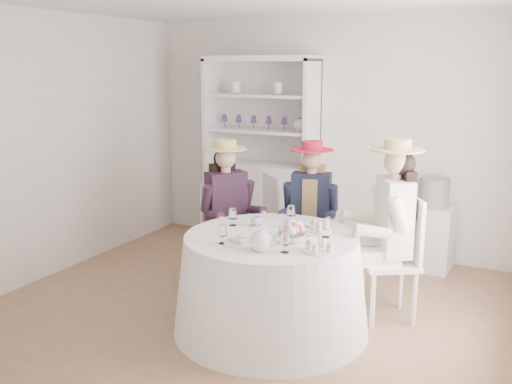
% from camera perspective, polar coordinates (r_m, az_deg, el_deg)
% --- Properties ---
extents(ground, '(4.50, 4.50, 0.00)m').
position_cam_1_polar(ground, '(5.35, -0.49, -11.26)').
color(ground, '#836141').
rests_on(ground, ground).
extents(wall_back, '(4.50, 0.00, 4.50)m').
position_cam_1_polar(wall_back, '(6.78, 7.21, 5.60)').
color(wall_back, silver).
rests_on(wall_back, ground).
extents(wall_front, '(4.50, 0.00, 4.50)m').
position_cam_1_polar(wall_front, '(3.34, -16.31, -1.98)').
color(wall_front, silver).
rests_on(wall_front, ground).
extents(wall_left, '(0.00, 4.50, 4.50)m').
position_cam_1_polar(wall_left, '(6.30, -19.14, 4.48)').
color(wall_left, silver).
rests_on(wall_left, ground).
extents(tea_table, '(1.62, 1.62, 0.81)m').
position_cam_1_polar(tea_table, '(4.76, 1.52, -9.08)').
color(tea_table, white).
rests_on(tea_table, ground).
extents(hutch, '(1.49, 0.89, 2.27)m').
position_cam_1_polar(hutch, '(6.94, 0.58, 1.32)').
color(hutch, silver).
rests_on(hutch, ground).
extents(side_table, '(0.47, 0.47, 0.69)m').
position_cam_1_polar(side_table, '(6.44, 17.09, -4.38)').
color(side_table, silver).
rests_on(side_table, ground).
extents(hatbox, '(0.36, 0.36, 0.31)m').
position_cam_1_polar(hatbox, '(6.32, 17.38, -0.02)').
color(hatbox, black).
rests_on(hatbox, side_table).
extents(guest_left, '(0.63, 0.60, 1.47)m').
position_cam_1_polar(guest_left, '(5.54, -2.89, -1.37)').
color(guest_left, silver).
rests_on(guest_left, ground).
extents(guest_mid, '(0.55, 0.58, 1.45)m').
position_cam_1_polar(guest_mid, '(5.56, 5.49, -1.40)').
color(guest_mid, silver).
rests_on(guest_mid, ground).
extents(guest_right, '(0.67, 0.62, 1.57)m').
position_cam_1_polar(guest_right, '(4.94, 13.30, -2.73)').
color(guest_right, silver).
rests_on(guest_right, ground).
extents(spare_chair, '(0.59, 0.59, 1.01)m').
position_cam_1_polar(spare_chair, '(6.24, 2.43, -2.48)').
color(spare_chair, silver).
rests_on(spare_chair, ground).
extents(teacup_a, '(0.12, 0.12, 0.07)m').
position_cam_1_polar(teacup_a, '(4.88, -0.01, -3.02)').
color(teacup_a, white).
rests_on(teacup_a, tea_table).
extents(teacup_b, '(0.08, 0.08, 0.06)m').
position_cam_1_polar(teacup_b, '(4.87, 3.03, -3.15)').
color(teacup_b, white).
rests_on(teacup_b, tea_table).
extents(teacup_c, '(0.10, 0.10, 0.07)m').
position_cam_1_polar(teacup_c, '(4.61, 4.95, -4.00)').
color(teacup_c, white).
rests_on(teacup_c, tea_table).
extents(flower_bowl, '(0.29, 0.29, 0.06)m').
position_cam_1_polar(flower_bowl, '(4.47, 3.64, -4.59)').
color(flower_bowl, white).
rests_on(flower_bowl, tea_table).
extents(flower_arrangement, '(0.19, 0.19, 0.07)m').
position_cam_1_polar(flower_arrangement, '(4.49, 3.69, -3.67)').
color(flower_arrangement, pink).
rests_on(flower_arrangement, tea_table).
extents(table_teapot, '(0.23, 0.17, 0.18)m').
position_cam_1_polar(table_teapot, '(4.23, 0.56, -4.94)').
color(table_teapot, white).
rests_on(table_teapot, tea_table).
extents(sandwich_plate, '(0.28, 0.28, 0.06)m').
position_cam_1_polar(sandwich_plate, '(4.42, -1.45, -4.95)').
color(sandwich_plate, white).
rests_on(sandwich_plate, tea_table).
extents(cupcake_stand, '(0.25, 0.25, 0.23)m').
position_cam_1_polar(cupcake_stand, '(4.23, 6.34, -4.85)').
color(cupcake_stand, white).
rests_on(cupcake_stand, tea_table).
extents(stemware_set, '(0.91, 0.88, 0.15)m').
position_cam_1_polar(stemware_set, '(4.60, 1.55, -3.47)').
color(stemware_set, white).
rests_on(stemware_set, tea_table).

